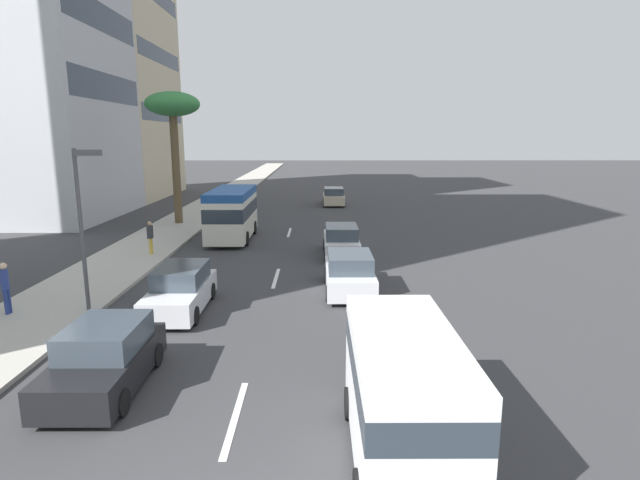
% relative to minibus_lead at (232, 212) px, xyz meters
% --- Properties ---
extents(ground_plane, '(198.00, 198.00, 0.00)m').
position_rel_minibus_lead_xyz_m(ground_plane, '(6.75, -3.36, -1.69)').
color(ground_plane, '#38383A').
extents(sidewalk_right, '(162.00, 3.99, 0.15)m').
position_rel_minibus_lead_xyz_m(sidewalk_right, '(6.75, 4.57, -1.62)').
color(sidewalk_right, '#B2ADA3').
rests_on(sidewalk_right, ground_plane).
extents(lane_stripe_near, '(3.20, 0.16, 0.01)m').
position_rel_minibus_lead_xyz_m(lane_stripe_near, '(-20.24, -3.36, -1.69)').
color(lane_stripe_near, silver).
rests_on(lane_stripe_near, ground_plane).
extents(lane_stripe_mid, '(3.20, 0.16, 0.01)m').
position_rel_minibus_lead_xyz_m(lane_stripe_mid, '(-8.77, -3.36, -1.69)').
color(lane_stripe_mid, silver).
rests_on(lane_stripe_mid, ground_plane).
extents(lane_stripe_far, '(3.20, 0.16, 0.01)m').
position_rel_minibus_lead_xyz_m(lane_stripe_far, '(2.27, -3.36, -1.69)').
color(lane_stripe_far, silver).
rests_on(lane_stripe_far, ground_plane).
extents(minibus_lead, '(6.49, 2.42, 3.09)m').
position_rel_minibus_lead_xyz_m(minibus_lead, '(0.00, 0.00, 0.00)').
color(minibus_lead, silver).
rests_on(minibus_lead, ground_plane).
extents(car_second, '(4.47, 1.83, 1.63)m').
position_rel_minibus_lead_xyz_m(car_second, '(-13.04, -0.27, -0.92)').
color(car_second, silver).
rests_on(car_second, ground_plane).
extents(car_third, '(4.52, 1.87, 1.62)m').
position_rel_minibus_lead_xyz_m(car_third, '(-4.22, -6.48, -0.93)').
color(car_third, white).
rests_on(car_third, ground_plane).
extents(van_fourth, '(4.78, 2.09, 2.59)m').
position_rel_minibus_lead_xyz_m(van_fourth, '(-21.72, -6.87, -0.22)').
color(van_fourth, white).
rests_on(van_fourth, ground_plane).
extents(car_fifth, '(4.57, 1.96, 1.61)m').
position_rel_minibus_lead_xyz_m(car_fifth, '(16.08, -6.71, -0.93)').
color(car_fifth, beige).
rests_on(car_fifth, ground_plane).
extents(car_sixth, '(4.38, 1.96, 1.63)m').
position_rel_minibus_lead_xyz_m(car_sixth, '(-10.76, -6.51, -0.92)').
color(car_sixth, silver).
rests_on(car_sixth, ground_plane).
extents(car_seventh, '(4.09, 1.94, 1.64)m').
position_rel_minibus_lead_xyz_m(car_seventh, '(-18.83, 0.10, -0.92)').
color(car_seventh, black).
rests_on(car_seventh, ground_plane).
extents(pedestrian_mid_block, '(0.38, 0.33, 1.83)m').
position_rel_minibus_lead_xyz_m(pedestrian_mid_block, '(-13.76, 5.58, -0.52)').
color(pedestrian_mid_block, navy).
rests_on(pedestrian_mid_block, sidewalk_right).
extents(pedestrian_by_tree, '(0.34, 0.24, 1.74)m').
position_rel_minibus_lead_xyz_m(pedestrian_by_tree, '(-4.60, 3.53, -0.58)').
color(pedestrian_by_tree, gold).
rests_on(pedestrian_by_tree, sidewalk_right).
extents(palm_tree, '(3.72, 3.72, 9.10)m').
position_rel_minibus_lead_xyz_m(palm_tree, '(5.32, 4.73, 6.31)').
color(palm_tree, brown).
rests_on(palm_tree, sidewalk_right).
extents(street_lamp, '(0.24, 0.97, 5.68)m').
position_rel_minibus_lead_xyz_m(street_lamp, '(-13.33, 2.85, 2.05)').
color(street_lamp, '#4C4C51').
rests_on(street_lamp, sidewalk_right).
extents(office_tower_far, '(14.60, 10.09, 31.43)m').
position_rel_minibus_lead_xyz_m(office_tower_far, '(22.88, 15.56, 14.02)').
color(office_tower_far, beige).
rests_on(office_tower_far, ground_plane).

